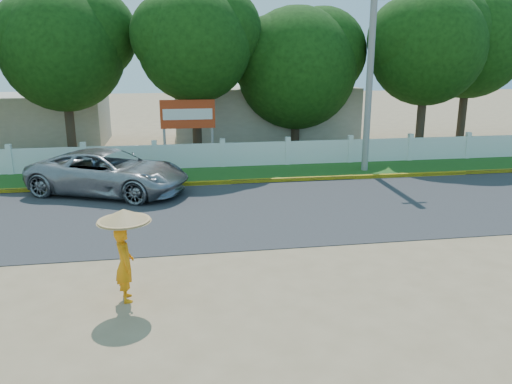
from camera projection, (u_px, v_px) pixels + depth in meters
The scene contains 12 objects.
ground at pixel (270, 266), 11.94m from camera, with size 120.00×120.00×0.00m, color #9E8460.
road at pixel (243, 210), 16.22m from camera, with size 60.00×7.00×0.02m, color #38383A.
grass_verge at pixel (226, 174), 21.22m from camera, with size 60.00×3.50×0.03m, color #2D601E.
curb at pixel (231, 182), 19.58m from camera, with size 40.00×0.18×0.16m, color yellow.
fence at pixel (223, 155), 22.46m from camera, with size 40.00×0.10×1.10m, color silver.
building_near at pixel (262, 114), 29.13m from camera, with size 10.00×6.00×3.20m, color #B7AD99.
building_far at pixel (32, 120), 28.08m from camera, with size 8.00×5.00×2.80m, color #B7AD99.
utility_pole at pixel (370, 79), 20.89m from camera, with size 0.28×0.28×7.90m, color gray.
vehicle at pixel (109, 172), 18.07m from camera, with size 2.65×5.76×1.60m, color gray.
monk_with_parasol at pixel (124, 242), 9.96m from camera, with size 1.07×1.07×1.95m.
billboard at pixel (188, 118), 22.85m from camera, with size 2.50×0.13×2.95m.
tree_row at pixel (296, 55), 24.65m from camera, with size 38.70×7.70×8.52m.
Camera 1 is at (-2.13, -10.85, 4.85)m, focal length 35.00 mm.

